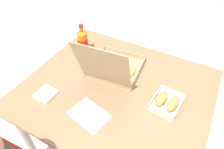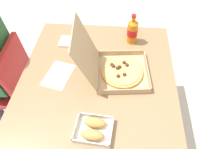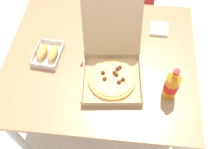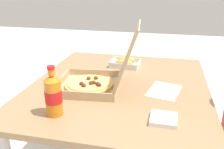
{
  "view_description": "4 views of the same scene",
  "coord_description": "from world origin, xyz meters",
  "px_view_note": "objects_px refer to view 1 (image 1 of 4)",
  "views": [
    {
      "loc": [
        -0.38,
        0.77,
        1.66
      ],
      "look_at": [
        0.07,
        -0.06,
        0.77
      ],
      "focal_mm": 32.66,
      "sensor_mm": 36.0,
      "label": 1
    },
    {
      "loc": [
        -0.68,
        -0.14,
        1.68
      ],
      "look_at": [
        0.03,
        -0.09,
        0.77
      ],
      "focal_mm": 30.46,
      "sensor_mm": 36.0,
      "label": 2
    },
    {
      "loc": [
        0.16,
        -0.88,
        1.9
      ],
      "look_at": [
        0.08,
        -0.12,
        0.75
      ],
      "focal_mm": 40.02,
      "sensor_mm": 36.0,
      "label": 3
    },
    {
      "loc": [
        1.25,
        0.24,
        1.28
      ],
      "look_at": [
        -0.0,
        -0.04,
        0.78
      ],
      "focal_mm": 39.26,
      "sensor_mm": 36.0,
      "label": 4
    }
  ],
  "objects_px": {
    "pizza_box_open": "(114,67)",
    "paper_menu": "(89,115)",
    "bread_side_box": "(167,102)",
    "cola_bottle": "(83,41)",
    "napkin_pile": "(46,94)"
  },
  "relations": [
    {
      "from": "paper_menu",
      "to": "pizza_box_open",
      "type": "bearing_deg",
      "value": -70.81
    },
    {
      "from": "paper_menu",
      "to": "napkin_pile",
      "type": "bearing_deg",
      "value": 13.76
    },
    {
      "from": "bread_side_box",
      "to": "cola_bottle",
      "type": "relative_size",
      "value": 0.9
    },
    {
      "from": "pizza_box_open",
      "to": "paper_menu",
      "type": "relative_size",
      "value": 2.16
    },
    {
      "from": "paper_menu",
      "to": "cola_bottle",
      "type": "bearing_deg",
      "value": -39.89
    },
    {
      "from": "pizza_box_open",
      "to": "bread_side_box",
      "type": "relative_size",
      "value": 2.25
    },
    {
      "from": "paper_menu",
      "to": "bread_side_box",
      "type": "bearing_deg",
      "value": -129.35
    },
    {
      "from": "bread_side_box",
      "to": "cola_bottle",
      "type": "xyz_separation_m",
      "value": [
        0.7,
        -0.19,
        0.07
      ]
    },
    {
      "from": "cola_bottle",
      "to": "bread_side_box",
      "type": "bearing_deg",
      "value": 164.84
    },
    {
      "from": "bread_side_box",
      "to": "cola_bottle",
      "type": "bearing_deg",
      "value": -15.16
    },
    {
      "from": "pizza_box_open",
      "to": "cola_bottle",
      "type": "relative_size",
      "value": 2.03
    },
    {
      "from": "bread_side_box",
      "to": "paper_menu",
      "type": "xyz_separation_m",
      "value": [
        0.35,
        0.27,
        -0.02
      ]
    },
    {
      "from": "pizza_box_open",
      "to": "paper_menu",
      "type": "xyz_separation_m",
      "value": [
        -0.04,
        0.36,
        -0.05
      ]
    },
    {
      "from": "cola_bottle",
      "to": "paper_menu",
      "type": "relative_size",
      "value": 1.07
    },
    {
      "from": "paper_menu",
      "to": "napkin_pile",
      "type": "relative_size",
      "value": 1.91
    }
  ]
}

